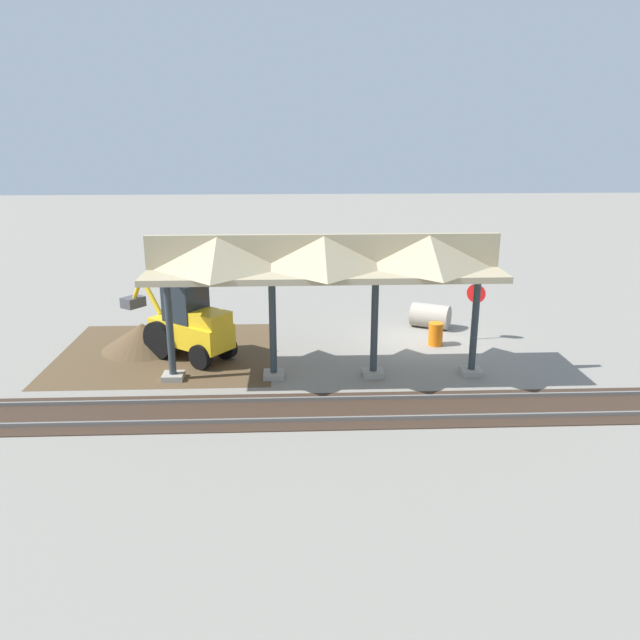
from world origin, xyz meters
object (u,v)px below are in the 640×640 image
(stop_sign, at_px, (476,300))
(backhoe, at_px, (188,324))
(traffic_barrel, at_px, (436,334))
(concrete_pipe, at_px, (430,316))

(stop_sign, height_order, backhoe, backhoe)
(backhoe, height_order, traffic_barrel, backhoe)
(stop_sign, bearing_deg, concrete_pipe, -49.96)
(stop_sign, relative_size, concrete_pipe, 1.22)
(backhoe, xyz_separation_m, concrete_pipe, (-9.70, -3.20, -0.76))
(concrete_pipe, relative_size, traffic_barrel, 2.09)
(stop_sign, distance_m, traffic_barrel, 2.15)
(backhoe, bearing_deg, concrete_pipe, -161.75)
(backhoe, relative_size, traffic_barrel, 5.22)
(concrete_pipe, xyz_separation_m, traffic_barrel, (0.28, 2.28, -0.06))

